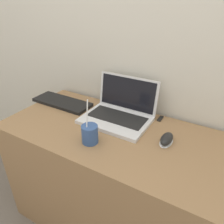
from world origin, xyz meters
name	(u,v)px	position (x,y,z in m)	size (l,w,h in m)	color
wall_back	(148,15)	(0.00, 0.62, 1.25)	(7.00, 0.04, 2.50)	silver
desk	(116,182)	(0.00, 0.29, 0.36)	(1.24, 0.58, 0.72)	#936D47
laptop	(119,111)	(-0.06, 0.42, 0.76)	(0.37, 0.29, 0.22)	silver
drink_cup	(90,134)	(-0.07, 0.15, 0.77)	(0.08, 0.08, 0.22)	#33518C
computer_mouse	(167,139)	(0.25, 0.33, 0.74)	(0.06, 0.11, 0.04)	white
external_keyboard	(62,102)	(-0.47, 0.40, 0.73)	(0.39, 0.15, 0.02)	black
usb_stick	(160,119)	(0.15, 0.53, 0.72)	(0.02, 0.06, 0.01)	black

